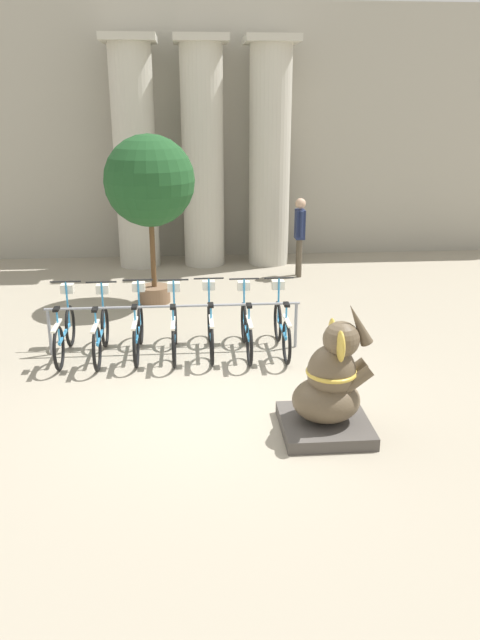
{
  "coord_description": "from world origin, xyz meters",
  "views": [
    {
      "loc": [
        -0.36,
        -7.38,
        3.78
      ],
      "look_at": [
        0.29,
        0.5,
        1.0
      ],
      "focal_mm": 35.0,
      "sensor_mm": 36.0,
      "label": 1
    }
  ],
  "objects_px": {
    "bicycle_1": "(101,332)",
    "elephant_statue": "(330,389)",
    "bicycle_3": "(174,329)",
    "bicycle_5": "(246,328)",
    "potted_tree": "(150,184)",
    "bicycle_6": "(282,326)",
    "bicycle_2": "(138,329)",
    "bicycle_0": "(65,331)",
    "bicycle_4": "(210,327)",
    "person_pedestrian": "(300,230)"
  },
  "relations": [
    {
      "from": "bicycle_4",
      "to": "bicycle_2",
      "type": "bearing_deg",
      "value": 179.91
    },
    {
      "from": "bicycle_1",
      "to": "person_pedestrian",
      "type": "distance_m",
      "value": 5.96
    },
    {
      "from": "bicycle_4",
      "to": "bicycle_1",
      "type": "bearing_deg",
      "value": -177.38
    },
    {
      "from": "elephant_statue",
      "to": "person_pedestrian",
      "type": "xyz_separation_m",
      "value": [
        0.85,
        7.07,
        0.52
      ]
    },
    {
      "from": "bicycle_2",
      "to": "bicycle_5",
      "type": "bearing_deg",
      "value": -2.48
    },
    {
      "from": "person_pedestrian",
      "to": "bicycle_6",
      "type": "bearing_deg",
      "value": -103.16
    },
    {
      "from": "bicycle_5",
      "to": "bicycle_2",
      "type": "bearing_deg",
      "value": 177.52
    },
    {
      "from": "bicycle_1",
      "to": "bicycle_6",
      "type": "relative_size",
      "value": 1.0
    },
    {
      "from": "potted_tree",
      "to": "bicycle_3",
      "type": "bearing_deg",
      "value": -80.77
    },
    {
      "from": "person_pedestrian",
      "to": "bicycle_3",
      "type": "bearing_deg",
      "value": -121.63
    },
    {
      "from": "bicycle_1",
      "to": "elephant_statue",
      "type": "xyz_separation_m",
      "value": [
        3.01,
        -2.59,
        0.14
      ]
    },
    {
      "from": "bicycle_1",
      "to": "bicycle_0",
      "type": "bearing_deg",
      "value": 172.9
    },
    {
      "from": "elephant_statue",
      "to": "bicycle_3",
      "type": "bearing_deg",
      "value": 125.68
    },
    {
      "from": "elephant_statue",
      "to": "person_pedestrian",
      "type": "distance_m",
      "value": 7.14
    },
    {
      "from": "bicycle_1",
      "to": "elephant_statue",
      "type": "height_order",
      "value": "elephant_statue"
    },
    {
      "from": "person_pedestrian",
      "to": "potted_tree",
      "type": "distance_m",
      "value": 3.83
    },
    {
      "from": "bicycle_5",
      "to": "potted_tree",
      "type": "relative_size",
      "value": 0.51
    },
    {
      "from": "person_pedestrian",
      "to": "bicycle_5",
      "type": "bearing_deg",
      "value": -109.77
    },
    {
      "from": "potted_tree",
      "to": "bicycle_6",
      "type": "bearing_deg",
      "value": -52.21
    },
    {
      "from": "bicycle_5",
      "to": "bicycle_3",
      "type": "bearing_deg",
      "value": 178.46
    },
    {
      "from": "bicycle_3",
      "to": "bicycle_5",
      "type": "height_order",
      "value": "same"
    },
    {
      "from": "bicycle_6",
      "to": "person_pedestrian",
      "type": "distance_m",
      "value": 4.64
    },
    {
      "from": "bicycle_3",
      "to": "bicycle_4",
      "type": "bearing_deg",
      "value": 4.18
    },
    {
      "from": "bicycle_4",
      "to": "bicycle_5",
      "type": "height_order",
      "value": "same"
    },
    {
      "from": "bicycle_2",
      "to": "elephant_statue",
      "type": "relative_size",
      "value": 1.0
    },
    {
      "from": "bicycle_0",
      "to": "bicycle_3",
      "type": "relative_size",
      "value": 1.0
    },
    {
      "from": "bicycle_3",
      "to": "potted_tree",
      "type": "distance_m",
      "value": 3.36
    },
    {
      "from": "person_pedestrian",
      "to": "elephant_statue",
      "type": "bearing_deg",
      "value": -96.88
    },
    {
      "from": "bicycle_2",
      "to": "bicycle_6",
      "type": "bearing_deg",
      "value": -1.7
    },
    {
      "from": "potted_tree",
      "to": "bicycle_5",
      "type": "bearing_deg",
      "value": -60.35
    },
    {
      "from": "bicycle_6",
      "to": "elephant_statue",
      "type": "bearing_deg",
      "value": -85.79
    },
    {
      "from": "bicycle_1",
      "to": "bicycle_3",
      "type": "distance_m",
      "value": 1.13
    },
    {
      "from": "bicycle_4",
      "to": "bicycle_5",
      "type": "relative_size",
      "value": 1.0
    },
    {
      "from": "bicycle_0",
      "to": "bicycle_2",
      "type": "relative_size",
      "value": 1.0
    },
    {
      "from": "bicycle_1",
      "to": "person_pedestrian",
      "type": "xyz_separation_m",
      "value": [
        3.87,
        4.48,
        0.66
      ]
    },
    {
      "from": "bicycle_5",
      "to": "potted_tree",
      "type": "distance_m",
      "value": 3.71
    },
    {
      "from": "bicycle_6",
      "to": "bicycle_5",
      "type": "bearing_deg",
      "value": -179.34
    },
    {
      "from": "bicycle_1",
      "to": "bicycle_2",
      "type": "bearing_deg",
      "value": 7.99
    },
    {
      "from": "bicycle_3",
      "to": "bicycle_6",
      "type": "height_order",
      "value": "same"
    },
    {
      "from": "bicycle_1",
      "to": "person_pedestrian",
      "type": "height_order",
      "value": "person_pedestrian"
    },
    {
      "from": "bicycle_5",
      "to": "bicycle_6",
      "type": "xyz_separation_m",
      "value": [
        0.56,
        0.01,
        0.0
      ]
    },
    {
      "from": "bicycle_0",
      "to": "bicycle_5",
      "type": "relative_size",
      "value": 1.0
    },
    {
      "from": "bicycle_1",
      "to": "bicycle_5",
      "type": "height_order",
      "value": "same"
    },
    {
      "from": "bicycle_3",
      "to": "bicycle_4",
      "type": "xyz_separation_m",
      "value": [
        0.56,
        0.04,
        0.0
      ]
    },
    {
      "from": "bicycle_1",
      "to": "potted_tree",
      "type": "height_order",
      "value": "potted_tree"
    },
    {
      "from": "elephant_statue",
      "to": "potted_tree",
      "type": "distance_m",
      "value": 6.1
    },
    {
      "from": "bicycle_3",
      "to": "bicycle_6",
      "type": "relative_size",
      "value": 1.0
    },
    {
      "from": "bicycle_0",
      "to": "bicycle_4",
      "type": "relative_size",
      "value": 1.0
    },
    {
      "from": "bicycle_0",
      "to": "elephant_statue",
      "type": "bearing_deg",
      "value": -36.61
    },
    {
      "from": "bicycle_3",
      "to": "person_pedestrian",
      "type": "height_order",
      "value": "person_pedestrian"
    }
  ]
}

